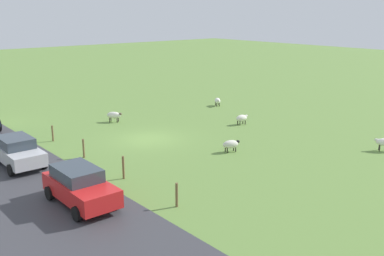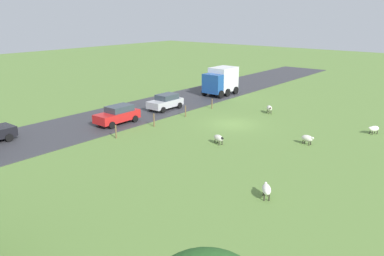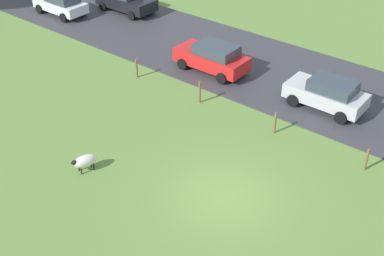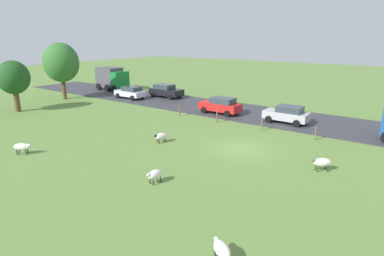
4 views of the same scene
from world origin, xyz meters
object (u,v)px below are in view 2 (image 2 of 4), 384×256
object	(u,v)px
sheep_3	(307,138)
car_2	(166,102)
sheep_0	(219,138)
sheep_4	(266,189)
sheep_2	(374,129)
truck_1	(221,81)
sheep_1	(269,108)
car_0	(118,114)

from	to	relation	value
sheep_3	car_2	distance (m)	16.46
sheep_0	sheep_4	xyz separation A→B (m)	(-7.47, 5.98, 0.06)
sheep_2	sheep_3	distance (m)	7.02
sheep_4	truck_1	xyz separation A→B (m)	(18.24, -21.63, 1.31)
car_2	truck_1	bearing A→B (deg)	-91.05
sheep_1	car_2	world-z (taller)	car_2
sheep_2	sheep_4	world-z (taller)	sheep_4
sheep_0	car_0	world-z (taller)	car_0
sheep_0	sheep_3	world-z (taller)	sheep_3
truck_1	car_2	xyz separation A→B (m)	(0.18, 9.94, -0.97)
sheep_4	truck_1	world-z (taller)	truck_1
sheep_1	sheep_3	size ratio (longest dim) A/B	1.09
sheep_0	sheep_2	bearing A→B (deg)	-129.73
sheep_1	car_0	distance (m)	15.36
sheep_1	sheep_2	distance (m)	10.37
car_0	car_2	xyz separation A→B (m)	(0.34, -6.89, -0.03)
sheep_1	truck_1	xyz separation A→B (m)	(9.16, -4.39, 1.31)
sheep_4	car_0	xyz separation A→B (m)	(18.08, -4.79, 0.38)
sheep_2	car_2	xyz separation A→B (m)	(19.69, 4.80, 0.42)
sheep_2	sheep_3	world-z (taller)	sheep_3
sheep_3	sheep_4	size ratio (longest dim) A/B	0.91
sheep_0	car_0	bearing A→B (deg)	6.35
sheep_2	car_0	xyz separation A→B (m)	(19.35, 11.70, 0.45)
sheep_3	truck_1	size ratio (longest dim) A/B	0.24
sheep_0	truck_1	xyz separation A→B (m)	(10.76, -15.65, 1.37)
sheep_2	car_0	distance (m)	22.61
car_0	truck_1	bearing A→B (deg)	-89.47
sheep_3	truck_1	xyz separation A→B (m)	(16.21, -11.34, 1.36)
sheep_2	sheep_3	bearing A→B (deg)	62.05
sheep_2	car_2	distance (m)	20.27
sheep_1	truck_1	size ratio (longest dim) A/B	0.26
truck_1	car_2	world-z (taller)	truck_1
sheep_4	sheep_3	bearing A→B (deg)	-78.89
sheep_4	sheep_0	bearing A→B (deg)	-38.65
sheep_0	sheep_2	distance (m)	13.67
sheep_0	sheep_3	distance (m)	6.95
truck_1	sheep_4	bearing A→B (deg)	130.14
sheep_2	car_0	world-z (taller)	car_0
sheep_2	sheep_4	bearing A→B (deg)	85.61
car_0	car_2	distance (m)	6.90
sheep_0	sheep_3	xyz separation A→B (m)	(-5.45, -4.32, 0.01)
sheep_1	car_0	xyz separation A→B (m)	(9.00, 12.44, 0.38)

